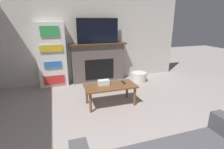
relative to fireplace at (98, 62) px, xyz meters
The scene contains 8 objects.
wall_back 0.88m from the fireplace, 154.33° to the left, with size 5.45×0.06×2.70m.
fireplace is the anchor object (origin of this frame).
tv 0.85m from the fireplace, 90.00° to the right, with size 1.10×0.03×0.65m.
coffee_table 1.52m from the fireplace, 95.31° to the right, with size 1.02×0.51×0.42m.
tissue_box 1.46m from the fireplace, 100.16° to the right, with size 0.22×0.12×0.10m.
remote_control 1.47m from the fireplace, 83.85° to the right, with size 0.04×0.15×0.02m.
bookshelf 1.23m from the fireplace, behind, with size 0.69×0.29×1.61m.
storage_basket 1.20m from the fireplace, 21.87° to the right, with size 0.42×0.42×0.26m.
Camera 1 is at (-0.84, -0.38, 1.65)m, focal length 28.00 mm.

